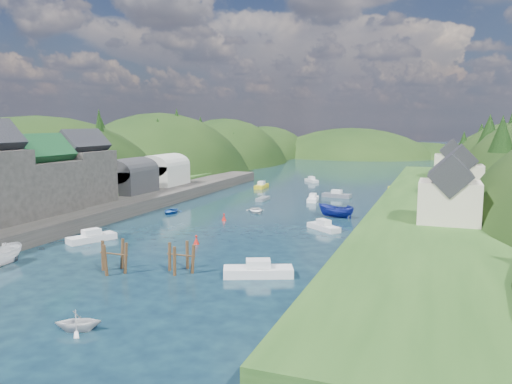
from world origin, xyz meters
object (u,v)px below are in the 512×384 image
at_px(channel_buoy_near, 196,240).
at_px(channel_buoy_far, 224,218).
at_px(piling_cluster_far, 181,261).
at_px(piling_cluster_near, 114,260).

relative_size(channel_buoy_near, channel_buoy_far, 1.00).
height_order(piling_cluster_far, channel_buoy_near, piling_cluster_far).
bearing_deg(piling_cluster_far, channel_buoy_far, 104.68).
bearing_deg(channel_buoy_near, piling_cluster_near, -100.48).
relative_size(piling_cluster_near, piling_cluster_far, 1.06).
relative_size(piling_cluster_near, channel_buoy_far, 3.27).
distance_m(channel_buoy_near, channel_buoy_far, 14.44).
distance_m(piling_cluster_near, channel_buoy_near, 12.93).
bearing_deg(channel_buoy_far, piling_cluster_far, -75.32).
bearing_deg(piling_cluster_near, channel_buoy_near, 79.52).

